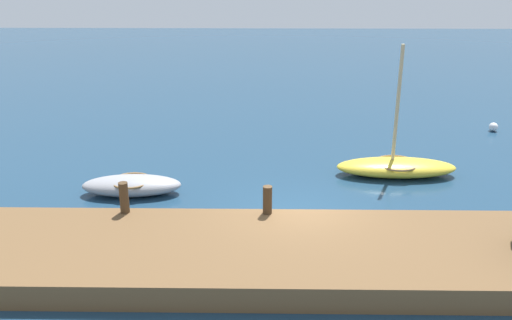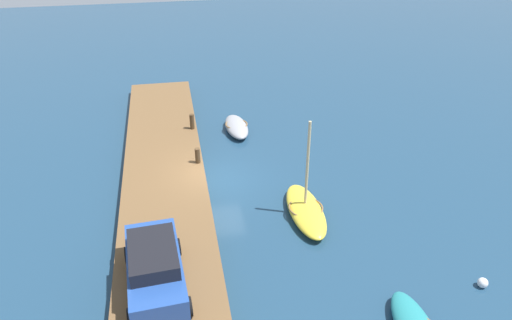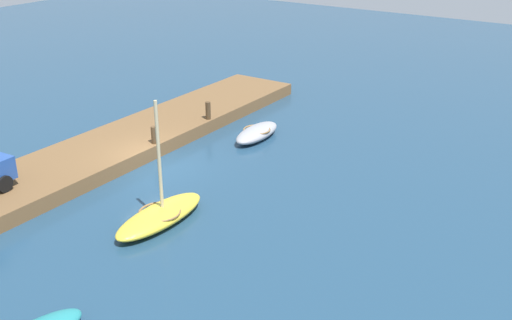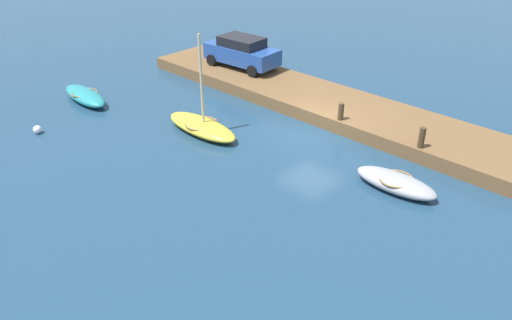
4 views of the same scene
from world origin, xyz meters
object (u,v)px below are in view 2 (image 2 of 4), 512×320
dinghy_grey (236,127)px  mooring_post_mid_west (198,156)px  mooring_post_west (192,122)px  marker_buoy (483,283)px  parked_car (155,267)px  rowboat_yellow (306,210)px

dinghy_grey → mooring_post_mid_west: (4.32, -2.58, 0.71)m
mooring_post_west → marker_buoy: bearing=34.6°
dinghy_grey → marker_buoy: dinghy_grey is taller
mooring_post_mid_west → dinghy_grey: bearing=149.2°
mooring_post_west → mooring_post_mid_west: mooring_post_west is taller
mooring_post_west → marker_buoy: 16.62m
parked_car → dinghy_grey: bearing=155.6°
rowboat_yellow → marker_buoy: size_ratio=11.99×
mooring_post_mid_west → marker_buoy: bearing=44.0°
rowboat_yellow → mooring_post_mid_west: bearing=-135.6°
parked_car → mooring_post_west: bearing=166.2°
mooring_post_west → mooring_post_mid_west: (3.88, 0.00, -0.04)m
rowboat_yellow → mooring_post_mid_west: (-4.47, -4.31, 0.68)m
mooring_post_west → mooring_post_mid_west: bearing=0.0°
rowboat_yellow → parked_car: rowboat_yellow is taller
rowboat_yellow → mooring_post_west: 9.42m
dinghy_grey → marker_buoy: size_ratio=8.48×
mooring_post_mid_west → parked_car: 8.52m
rowboat_yellow → mooring_post_mid_west: rowboat_yellow is taller
mooring_post_west → parked_car: parked_car is taller
parked_car → marker_buoy: bearing=78.3°
dinghy_grey → mooring_post_west: bearing=-82.9°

